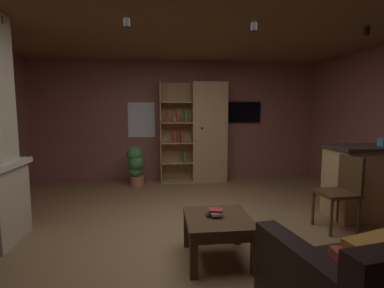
% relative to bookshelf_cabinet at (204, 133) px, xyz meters
% --- Properties ---
extents(floor, '(6.01, 5.87, 0.02)m').
position_rel_bookshelf_cabinet_xyz_m(floor, '(-0.53, -2.69, -1.03)').
color(floor, olive).
rests_on(floor, ground).
extents(wall_back, '(6.13, 0.06, 2.51)m').
position_rel_bookshelf_cabinet_xyz_m(wall_back, '(-0.53, 0.27, 0.23)').
color(wall_back, '#8E544C').
rests_on(wall_back, ground).
extents(ceiling, '(6.01, 5.87, 0.02)m').
position_rel_bookshelf_cabinet_xyz_m(ceiling, '(-0.53, -2.69, 1.50)').
color(ceiling, brown).
extents(window_pane_back, '(0.56, 0.01, 0.73)m').
position_rel_bookshelf_cabinet_xyz_m(window_pane_back, '(-1.31, 0.24, 0.27)').
color(window_pane_back, white).
extents(bookshelf_cabinet, '(1.37, 0.41, 2.06)m').
position_rel_bookshelf_cabinet_xyz_m(bookshelf_cabinet, '(0.00, 0.00, 0.00)').
color(bookshelf_cabinet, tan).
rests_on(bookshelf_cabinet, ground).
extents(kitchen_bar_counter, '(1.35, 0.63, 1.00)m').
position_rel_bookshelf_cabinet_xyz_m(kitchen_bar_counter, '(2.03, -2.33, -0.52)').
color(kitchen_bar_counter, tan).
rests_on(kitchen_bar_counter, ground).
extents(tissue_box, '(0.13, 0.13, 0.11)m').
position_rel_bookshelf_cabinet_xyz_m(tissue_box, '(2.04, -2.40, 0.03)').
color(tissue_box, '#598CBF').
rests_on(tissue_box, kitchen_bar_counter).
extents(coffee_table, '(0.63, 0.68, 0.43)m').
position_rel_bookshelf_cabinet_xyz_m(coffee_table, '(-0.37, -3.20, -0.68)').
color(coffee_table, '#4C331E').
rests_on(coffee_table, ground).
extents(table_book_0, '(0.14, 0.10, 0.02)m').
position_rel_bookshelf_cabinet_xyz_m(table_book_0, '(-0.42, -3.16, -0.58)').
color(table_book_0, black).
rests_on(table_book_0, coffee_table).
extents(table_book_1, '(0.10, 0.09, 0.03)m').
position_rel_bookshelf_cabinet_xyz_m(table_book_1, '(-0.39, -3.21, -0.56)').
color(table_book_1, beige).
rests_on(table_book_1, coffee_table).
extents(table_book_2, '(0.16, 0.14, 0.02)m').
position_rel_bookshelf_cabinet_xyz_m(table_book_2, '(-0.39, -3.18, -0.53)').
color(table_book_2, '#B22D2D').
rests_on(table_book_2, coffee_table).
extents(dining_chair, '(0.44, 0.44, 0.92)m').
position_rel_bookshelf_cabinet_xyz_m(dining_chair, '(1.30, -2.66, -0.49)').
color(dining_chair, '#4C331E').
rests_on(dining_chair, ground).
extents(potted_floor_plant, '(0.34, 0.32, 0.80)m').
position_rel_bookshelf_cabinet_xyz_m(potted_floor_plant, '(-1.40, -0.32, -0.58)').
color(potted_floor_plant, '#B77051').
rests_on(potted_floor_plant, ground).
extents(wall_mounted_tv, '(0.80, 0.06, 0.45)m').
position_rel_bookshelf_cabinet_xyz_m(wall_mounted_tv, '(0.86, 0.21, 0.43)').
color(wall_mounted_tv, black).
extents(track_light_spot_1, '(0.07, 0.07, 0.09)m').
position_rel_bookshelf_cabinet_xyz_m(track_light_spot_1, '(-1.28, -2.49, 1.42)').
color(track_light_spot_1, black).
extents(track_light_spot_2, '(0.07, 0.07, 0.09)m').
position_rel_bookshelf_cabinet_xyz_m(track_light_spot_2, '(0.17, -2.51, 1.42)').
color(track_light_spot_2, black).
extents(track_light_spot_3, '(0.07, 0.07, 0.09)m').
position_rel_bookshelf_cabinet_xyz_m(track_light_spot_3, '(1.62, -2.47, 1.42)').
color(track_light_spot_3, black).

